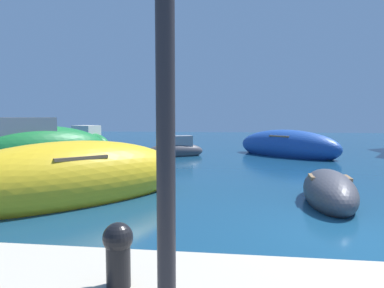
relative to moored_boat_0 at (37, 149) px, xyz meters
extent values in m
plane|color=navy|center=(11.12, -7.96, -0.71)|extent=(80.00, 80.00, 0.00)
ellipsoid|color=#197233|center=(0.03, 0.03, -0.08)|extent=(6.24, 6.25, 2.28)
cube|color=gray|center=(-0.33, -0.33, 1.02)|extent=(2.67, 2.67, 0.83)
ellipsoid|color=#3F3F47|center=(11.18, -5.35, -0.41)|extent=(1.44, 3.12, 1.07)
cube|color=brown|center=(11.18, -5.35, -0.05)|extent=(1.00, 0.68, 0.08)
ellipsoid|color=#1E479E|center=(11.76, 4.95, -0.19)|extent=(5.98, 5.70, 1.87)
cube|color=brown|center=(11.76, 4.95, 0.41)|extent=(2.03, 2.06, 0.08)
ellipsoid|color=#197233|center=(-1.19, 7.14, -0.29)|extent=(4.36, 2.81, 1.52)
cube|color=beige|center=(-0.88, 7.04, 0.52)|extent=(1.74, 1.61, 0.71)
ellipsoid|color=gold|center=(4.59, -5.88, -0.15)|extent=(6.12, 6.16, 2.01)
cube|color=brown|center=(4.59, -5.88, 0.49)|extent=(2.18, 2.17, 0.08)
ellipsoid|color=#3F3F47|center=(5.62, 3.99, -0.45)|extent=(3.33, 2.32, 0.93)
cube|color=gray|center=(5.85, 4.10, 0.12)|extent=(1.48, 1.15, 0.58)
cylinder|color=black|center=(8.34, -11.93, 1.73)|extent=(0.12, 0.12, 3.87)
cylinder|color=black|center=(7.64, -10.89, 0.02)|extent=(0.24, 0.24, 0.45)
sphere|color=black|center=(7.64, -10.89, 0.29)|extent=(0.30, 0.30, 0.30)
camera|label=1|loc=(8.75, -13.95, 1.49)|focal=31.12mm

